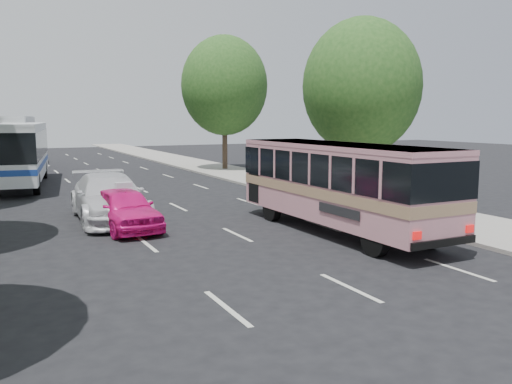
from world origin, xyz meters
TOP-DOWN VIEW (x-y plane):
  - ground at (0.00, 0.00)m, footprint 120.00×120.00m
  - sidewalk_right at (8.50, 20.00)m, footprint 4.00×90.00m
  - tree_right_near at (8.78, 7.94)m, footprint 5.10×5.10m
  - tree_right_far at (9.08, 23.94)m, footprint 6.00×6.00m
  - pink_bus at (4.10, 2.96)m, footprint 2.43×8.98m
  - pink_taxi at (-2.00, 6.38)m, footprint 1.96×4.21m
  - white_pickup at (-2.13, 8.25)m, footprint 2.54×5.80m
  - tour_coach_front at (-4.50, 20.50)m, footprint 3.88×11.53m
  - tour_coach_rear at (-4.50, 31.22)m, footprint 4.15×12.85m
  - taxi_roof_sign at (-2.00, 6.38)m, footprint 0.56×0.22m

SIDE VIEW (x-z plane):
  - ground at x=0.00m, z-range 0.00..0.00m
  - sidewalk_right at x=8.50m, z-range 0.00..0.12m
  - pink_taxi at x=-2.00m, z-range 0.00..1.39m
  - white_pickup at x=-2.13m, z-range 0.00..1.66m
  - taxi_roof_sign at x=-2.00m, z-range 1.39..1.57m
  - pink_bus at x=4.10m, z-range 0.35..3.20m
  - tour_coach_front at x=-4.50m, z-range 0.35..3.73m
  - tour_coach_rear at x=-4.50m, z-range 0.38..4.16m
  - tree_right_near at x=8.78m, z-range 1.23..9.18m
  - tree_right_far at x=9.08m, z-range 1.45..10.80m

